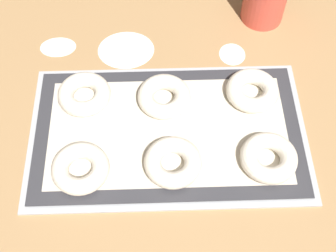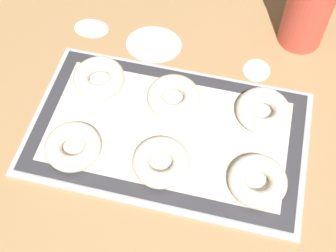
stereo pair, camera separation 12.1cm
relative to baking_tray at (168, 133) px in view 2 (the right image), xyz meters
name	(u,v)px [view 2 (the right image)]	position (x,y,z in m)	size (l,w,h in m)	color
ground_plane	(167,127)	(-0.01, 0.01, 0.00)	(2.80, 2.80, 0.00)	#A87F51
baking_tray	(168,133)	(0.00, 0.00, 0.00)	(0.51, 0.30, 0.01)	#B2B5BA
baking_mat	(168,131)	(0.00, 0.00, 0.01)	(0.48, 0.28, 0.00)	#333338
bagel_front_left	(73,146)	(-0.15, -0.08, 0.02)	(0.10, 0.10, 0.03)	silver
bagel_front_center	(161,162)	(0.01, -0.07, 0.02)	(0.10, 0.10, 0.03)	silver
bagel_front_right	(258,181)	(0.17, -0.07, 0.02)	(0.10, 0.10, 0.03)	silver
bagel_back_left	(99,78)	(-0.16, 0.08, 0.02)	(0.10, 0.10, 0.03)	silver
bagel_back_center	(172,96)	(-0.01, 0.07, 0.02)	(0.10, 0.10, 0.03)	silver
bagel_back_right	(263,110)	(0.16, 0.07, 0.02)	(0.10, 0.10, 0.03)	silver
flour_canister	(310,6)	(0.21, 0.30, 0.09)	(0.09, 0.09, 0.18)	#DB4C3D
flour_patch_near	(154,44)	(-0.08, 0.21, 0.00)	(0.12, 0.10, 0.00)	white
flour_patch_far	(257,70)	(0.14, 0.19, 0.00)	(0.05, 0.06, 0.00)	white
flour_patch_side	(91,28)	(-0.22, 0.22, 0.00)	(0.08, 0.05, 0.00)	white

